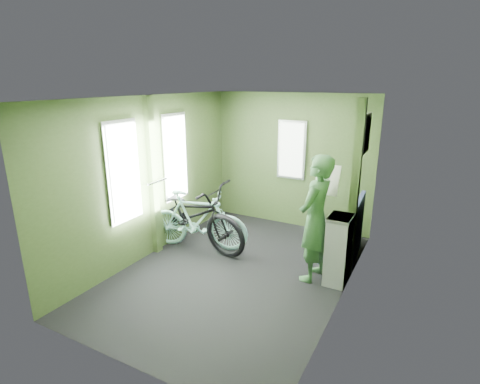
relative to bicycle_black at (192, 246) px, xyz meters
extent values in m
plane|color=black|center=(1.01, -0.38, 0.00)|extent=(4.00, 4.00, 0.00)
cube|color=silver|center=(1.01, -0.38, 2.30)|extent=(2.80, 4.00, 0.02)
cube|color=#3B5125|center=(1.01, 1.62, 1.15)|extent=(2.80, 0.02, 2.30)
cube|color=#3B5125|center=(1.01, -2.38, 1.15)|extent=(2.80, 0.02, 2.30)
cube|color=#3B5125|center=(-0.39, -0.38, 1.15)|extent=(0.02, 4.00, 2.30)
cube|color=#3B5125|center=(2.41, -0.38, 1.15)|extent=(0.02, 4.00, 2.30)
cube|color=#3B5125|center=(-0.35, -0.38, 1.15)|extent=(0.08, 0.12, 2.30)
cube|color=silver|center=(-0.34, -0.93, 1.35)|extent=(0.02, 0.56, 1.34)
cube|color=silver|center=(-0.34, 0.17, 1.35)|extent=(0.02, 0.56, 1.34)
cube|color=white|center=(-0.33, -0.93, 1.88)|extent=(0.00, 0.12, 0.12)
cube|color=white|center=(-0.33, 0.17, 1.88)|extent=(0.00, 0.12, 0.12)
cylinder|color=silver|center=(-0.28, -0.38, 1.10)|extent=(0.03, 0.40, 0.03)
cube|color=#3B5125|center=(2.36, 0.22, 1.15)|extent=(0.10, 0.10, 2.30)
cube|color=white|center=(2.39, 0.52, 1.85)|extent=(0.02, 0.40, 0.50)
cube|color=silver|center=(1.01, 1.57, 1.35)|extent=(0.50, 0.02, 1.00)
imported|color=black|center=(0.00, 0.00, 0.00)|extent=(2.15, 1.16, 1.16)
imported|color=#A0EAE1|center=(0.15, -0.05, 0.00)|extent=(1.67, 0.94, 1.00)
imported|color=#345F35|center=(1.96, -0.05, 0.82)|extent=(0.47, 0.65, 1.64)
cube|color=silver|center=(2.00, 0.24, 1.27)|extent=(0.33, 0.16, 0.39)
cube|color=gray|center=(2.27, -0.03, 0.45)|extent=(0.26, 0.37, 0.90)
cube|color=navy|center=(2.13, 0.79, 0.22)|extent=(0.53, 0.89, 0.43)
cube|color=navy|center=(2.34, 0.79, 0.67)|extent=(0.11, 0.86, 0.48)
camera|label=1|loc=(3.19, -4.39, 2.50)|focal=28.00mm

